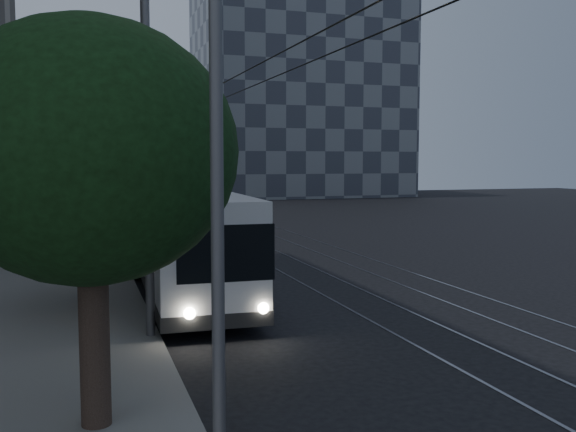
# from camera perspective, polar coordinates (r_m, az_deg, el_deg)

# --- Properties ---
(ground) EXTENTS (120.00, 120.00, 0.00)m
(ground) POSITION_cam_1_polar(r_m,az_deg,el_deg) (18.30, 3.70, -7.84)
(ground) COLOR black
(ground) RESTS_ON ground
(sidewalk) EXTENTS (5.00, 90.00, 0.15)m
(sidewalk) POSITION_cam_1_polar(r_m,az_deg,el_deg) (36.78, -19.39, -1.51)
(sidewalk) COLOR gray
(sidewalk) RESTS_ON ground
(tram_rails) EXTENTS (4.52, 90.00, 0.02)m
(tram_rails) POSITION_cam_1_polar(r_m,az_deg,el_deg) (37.90, -4.09, -1.16)
(tram_rails) COLOR gray
(tram_rails) RESTS_ON ground
(overhead_wires) EXTENTS (2.23, 90.00, 6.00)m
(overhead_wires) POSITION_cam_1_polar(r_m,az_deg,el_deg) (36.59, -15.58, 3.89)
(overhead_wires) COLOR black
(overhead_wires) RESTS_ON ground
(building_distant_right) EXTENTS (22.00, 18.00, 24.00)m
(building_distant_right) POSITION_cam_1_polar(r_m,az_deg,el_deg) (76.10, 0.83, 10.99)
(building_distant_right) COLOR #383D47
(building_distant_right) RESTS_ON ground
(trolleybus) EXTENTS (2.93, 12.21, 5.63)m
(trolleybus) POSITION_cam_1_polar(r_m,az_deg,el_deg) (20.13, -9.29, -1.89)
(trolleybus) COLOR silver
(trolleybus) RESTS_ON ground
(pickup_silver) EXTENTS (2.96, 5.56, 1.49)m
(pickup_silver) POSITION_cam_1_polar(r_m,az_deg,el_deg) (29.53, -10.36, -1.54)
(pickup_silver) COLOR #ABADB3
(pickup_silver) RESTS_ON ground
(car_white_a) EXTENTS (2.65, 4.62, 1.48)m
(car_white_a) POSITION_cam_1_polar(r_m,az_deg,el_deg) (32.27, -11.20, -1.01)
(car_white_a) COLOR white
(car_white_a) RESTS_ON ground
(car_white_b) EXTENTS (3.70, 5.50, 1.48)m
(car_white_b) POSITION_cam_1_polar(r_m,az_deg,el_deg) (40.73, -12.96, 0.19)
(car_white_b) COLOR white
(car_white_b) RESTS_ON ground
(car_white_c) EXTENTS (1.72, 4.25, 1.37)m
(car_white_c) POSITION_cam_1_polar(r_m,az_deg,el_deg) (41.26, -14.85, 0.14)
(car_white_c) COLOR #ADAEB2
(car_white_c) RESTS_ON ground
(car_white_d) EXTENTS (2.09, 3.83, 1.23)m
(car_white_d) POSITION_cam_1_polar(r_m,az_deg,el_deg) (46.27, -14.50, 0.57)
(car_white_d) COLOR #BABABF
(car_white_d) RESTS_ON ground
(tree_0) EXTENTS (4.27, 4.27, 6.11)m
(tree_0) POSITION_cam_1_polar(r_m,az_deg,el_deg) (9.64, -17.23, 5.38)
(tree_0) COLOR black
(tree_0) RESTS_ON ground
(tree_1) EXTENTS (3.96, 3.96, 5.86)m
(tree_1) POSITION_cam_1_polar(r_m,az_deg,el_deg) (18.00, -17.71, 4.73)
(tree_1) COLOR black
(tree_1) RESTS_ON ground
(tree_2) EXTENTS (5.10, 5.10, 6.92)m
(tree_2) POSITION_cam_1_polar(r_m,az_deg,el_deg) (28.58, -18.96, 5.82)
(tree_2) COLOR black
(tree_2) RESTS_ON ground
(tree_3) EXTENTS (4.93, 4.93, 6.85)m
(tree_3) POSITION_cam_1_polar(r_m,az_deg,el_deg) (33.88, -18.00, 5.68)
(tree_3) COLOR black
(tree_3) RESTS_ON ground
(tree_4) EXTENTS (5.45, 5.45, 6.82)m
(tree_4) POSITION_cam_1_polar(r_m,az_deg,el_deg) (40.55, -18.58, 5.15)
(tree_4) COLOR black
(tree_4) RESTS_ON ground
(tree_5) EXTENTS (4.60, 4.60, 6.57)m
(tree_5) POSITION_cam_1_polar(r_m,az_deg,el_deg) (53.31, -18.10, 5.20)
(tree_5) COLOR black
(tree_5) RESTS_ON ground
(streetlamp_near) EXTENTS (2.49, 0.44, 10.35)m
(streetlamp_near) POSITION_cam_1_polar(r_m,az_deg,el_deg) (14.62, -10.86, 13.36)
(streetlamp_near) COLOR #5B5B5D
(streetlamp_near) RESTS_ON ground
(streetlamp_far) EXTENTS (2.60, 0.44, 10.83)m
(streetlamp_far) POSITION_cam_1_polar(r_m,az_deg,el_deg) (36.77, -16.28, 8.57)
(streetlamp_far) COLOR #5B5B5D
(streetlamp_far) RESTS_ON ground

